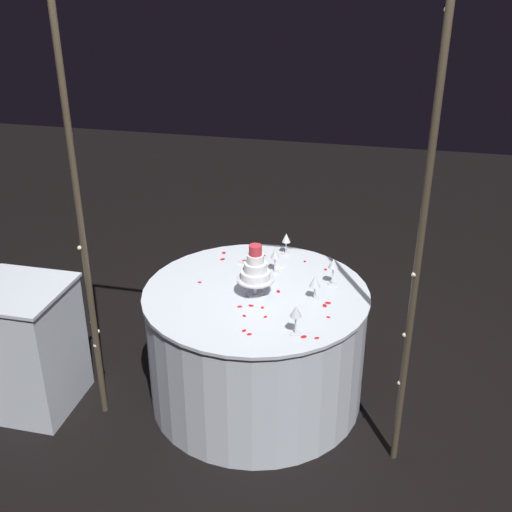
# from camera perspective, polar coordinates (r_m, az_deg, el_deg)

# --- Properties ---
(ground_plane) EXTENTS (12.00, 12.00, 0.00)m
(ground_plane) POSITION_cam_1_polar(r_m,az_deg,el_deg) (4.11, -0.00, -12.53)
(ground_plane) COLOR black
(decorative_arch) EXTENTS (1.80, 0.06, 2.48)m
(decorative_arch) POSITION_cam_1_polar(r_m,az_deg,el_deg) (3.05, -1.52, 6.66)
(decorative_arch) COLOR #473D2D
(decorative_arch) RESTS_ON ground
(main_table) EXTENTS (1.34, 1.34, 0.76)m
(main_table) POSITION_cam_1_polar(r_m,az_deg,el_deg) (3.89, -0.00, -8.14)
(main_table) COLOR silver
(main_table) RESTS_ON ground
(side_table) EXTENTS (0.55, 0.55, 0.81)m
(side_table) POSITION_cam_1_polar(r_m,az_deg,el_deg) (4.07, -20.16, -7.83)
(side_table) COLOR silver
(side_table) RESTS_ON ground
(tiered_cake) EXTENTS (0.22, 0.22, 0.32)m
(tiered_cake) POSITION_cam_1_polar(r_m,az_deg,el_deg) (3.58, -0.05, -1.27)
(tiered_cake) COLOR silver
(tiered_cake) RESTS_ON main_table
(wine_glass_0) EXTENTS (0.06, 0.06, 0.15)m
(wine_glass_0) POSITION_cam_1_polar(r_m,az_deg,el_deg) (4.12, 2.77, 1.56)
(wine_glass_0) COLOR silver
(wine_glass_0) RESTS_ON main_table
(wine_glass_1) EXTENTS (0.06, 0.06, 0.15)m
(wine_glass_1) POSITION_cam_1_polar(r_m,az_deg,el_deg) (3.58, 5.39, -2.40)
(wine_glass_1) COLOR silver
(wine_glass_1) RESTS_ON main_table
(wine_glass_2) EXTENTS (0.06, 0.06, 0.17)m
(wine_glass_2) POSITION_cam_1_polar(r_m,az_deg,el_deg) (3.24, 3.66, -5.17)
(wine_glass_2) COLOR silver
(wine_glass_2) RESTS_ON main_table
(wine_glass_3) EXTENTS (0.06, 0.06, 0.16)m
(wine_glass_3) POSITION_cam_1_polar(r_m,az_deg,el_deg) (3.86, 1.75, 0.09)
(wine_glass_3) COLOR silver
(wine_glass_3) RESTS_ON main_table
(wine_glass_4) EXTENTS (0.06, 0.06, 0.17)m
(wine_glass_4) POSITION_cam_1_polar(r_m,az_deg,el_deg) (3.74, 7.05, -0.82)
(wine_glass_4) COLOR silver
(wine_glass_4) RESTS_ON main_table
(cake_knife) EXTENTS (0.30, 0.03, 0.01)m
(cake_knife) POSITION_cam_1_polar(r_m,az_deg,el_deg) (4.00, 0.65, -0.78)
(cake_knife) COLOR silver
(cake_knife) RESTS_ON main_table
(rose_petal_0) EXTENTS (0.03, 0.02, 0.00)m
(rose_petal_0) POSITION_cam_1_polar(r_m,az_deg,el_deg) (3.81, -5.16, -2.39)
(rose_petal_0) COLOR red
(rose_petal_0) RESTS_ON main_table
(rose_petal_1) EXTENTS (0.03, 0.03, 0.00)m
(rose_petal_1) POSITION_cam_1_polar(r_m,az_deg,el_deg) (3.97, 6.36, -1.22)
(rose_petal_1) COLOR red
(rose_petal_1) RESTS_ON main_table
(rose_petal_2) EXTENTS (0.02, 0.03, 0.00)m
(rose_petal_2) POSITION_cam_1_polar(r_m,az_deg,el_deg) (3.53, 0.60, -4.72)
(rose_petal_2) COLOR red
(rose_petal_2) RESTS_ON main_table
(rose_petal_3) EXTENTS (0.03, 0.02, 0.00)m
(rose_petal_3) POSITION_cam_1_polar(r_m,az_deg,el_deg) (4.12, 0.71, 0.05)
(rose_petal_3) COLOR red
(rose_petal_3) RESTS_ON main_table
(rose_petal_4) EXTENTS (0.03, 0.04, 0.00)m
(rose_petal_4) POSITION_cam_1_polar(r_m,az_deg,el_deg) (4.17, -2.95, 0.29)
(rose_petal_4) COLOR red
(rose_petal_4) RESTS_ON main_table
(rose_petal_5) EXTENTS (0.03, 0.02, 0.00)m
(rose_petal_5) POSITION_cam_1_polar(r_m,az_deg,el_deg) (3.46, 6.61, -5.55)
(rose_petal_5) COLOR red
(rose_petal_5) RESTS_ON main_table
(rose_petal_6) EXTENTS (0.04, 0.03, 0.00)m
(rose_petal_6) POSITION_cam_1_polar(r_m,az_deg,el_deg) (3.60, 6.57, -4.27)
(rose_petal_6) COLOR red
(rose_petal_6) RESTS_ON main_table
(rose_petal_7) EXTENTS (0.03, 0.03, 0.00)m
(rose_petal_7) POSITION_cam_1_polar(r_m,az_deg,el_deg) (3.44, 0.86, -5.56)
(rose_petal_7) COLOR red
(rose_petal_7) RESTS_ON main_table
(rose_petal_8) EXTENTS (0.04, 0.04, 0.00)m
(rose_petal_8) POSITION_cam_1_polar(r_m,az_deg,el_deg) (4.08, -3.06, -0.29)
(rose_petal_8) COLOR red
(rose_petal_8) RESTS_ON main_table
(rose_petal_9) EXTENTS (0.03, 0.04, 0.00)m
(rose_petal_9) POSITION_cam_1_polar(r_m,az_deg,el_deg) (3.69, 2.04, -3.25)
(rose_petal_9) COLOR red
(rose_petal_9) RESTS_ON main_table
(rose_petal_10) EXTENTS (0.03, 0.02, 0.00)m
(rose_petal_10) POSITION_cam_1_polar(r_m,az_deg,el_deg) (4.06, -1.08, -0.41)
(rose_petal_10) COLOR red
(rose_petal_10) RESTS_ON main_table
(rose_petal_11) EXTENTS (0.03, 0.03, 0.00)m
(rose_petal_11) POSITION_cam_1_polar(r_m,az_deg,el_deg) (3.32, -1.09, -6.82)
(rose_petal_11) COLOR red
(rose_petal_11) RESTS_ON main_table
(rose_petal_12) EXTENTS (0.03, 0.03, 0.00)m
(rose_petal_12) POSITION_cam_1_polar(r_m,az_deg,el_deg) (3.45, -1.05, -5.47)
(rose_petal_12) COLOR red
(rose_petal_12) RESTS_ON main_table
(rose_petal_13) EXTENTS (0.03, 0.03, 0.00)m
(rose_petal_13) POSITION_cam_1_polar(r_m,az_deg,el_deg) (3.28, 5.57, -7.45)
(rose_petal_13) COLOR red
(rose_petal_13) RESTS_ON main_table
(rose_petal_14) EXTENTS (0.04, 0.04, 0.00)m
(rose_petal_14) POSITION_cam_1_polar(r_m,az_deg,el_deg) (3.28, 4.37, -7.35)
(rose_petal_14) COLOR red
(rose_petal_14) RESTS_ON main_table
(rose_petal_15) EXTENTS (0.03, 0.04, 0.00)m
(rose_petal_15) POSITION_cam_1_polar(r_m,az_deg,el_deg) (3.57, 6.28, -4.52)
(rose_petal_15) COLOR red
(rose_petal_15) RESTS_ON main_table
(rose_petal_16) EXTENTS (0.03, 0.03, 0.00)m
(rose_petal_16) POSITION_cam_1_polar(r_m,az_deg,el_deg) (4.06, 4.47, -0.49)
(rose_petal_16) COLOR red
(rose_petal_16) RESTS_ON main_table
(rose_petal_17) EXTENTS (0.04, 0.03, 0.00)m
(rose_petal_17) POSITION_cam_1_polar(r_m,az_deg,el_deg) (3.55, -0.44, -4.54)
(rose_petal_17) COLOR red
(rose_petal_17) RESTS_ON main_table
(rose_petal_18) EXTENTS (0.04, 0.03, 0.00)m
(rose_petal_18) POSITION_cam_1_polar(r_m,az_deg,el_deg) (3.54, -1.49, -4.62)
(rose_petal_18) COLOR red
(rose_petal_18) RESTS_ON main_table
(rose_petal_19) EXTENTS (0.03, 0.03, 0.00)m
(rose_petal_19) POSITION_cam_1_polar(r_m,az_deg,el_deg) (3.29, -0.61, -7.14)
(rose_petal_19) COLOR red
(rose_petal_19) RESTS_ON main_table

